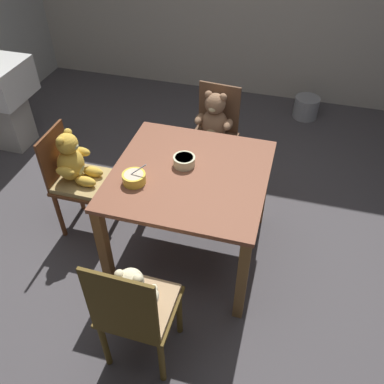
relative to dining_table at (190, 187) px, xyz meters
name	(u,v)px	position (x,y,z in m)	size (l,w,h in m)	color
ground_plane	(190,251)	(0.00, 0.00, -0.64)	(5.20, 5.20, 0.04)	#4A4649
dining_table	(190,187)	(0.00, 0.00, 0.00)	(0.98, 0.97, 0.74)	brown
teddy_chair_near_front	(135,303)	(-0.06, -0.86, -0.09)	(0.40, 0.38, 0.92)	brown
teddy_chair_far_center	(214,125)	(-0.04, 0.86, -0.06)	(0.41, 0.40, 0.86)	brown
teddy_chair_near_left	(75,170)	(-0.86, 0.04, -0.07)	(0.39, 0.37, 0.86)	brown
porridge_bowl_yellow_near_left	(134,178)	(-0.30, -0.18, 0.15)	(0.15, 0.14, 0.13)	yellow
porridge_bowl_cream_center	(184,161)	(-0.06, 0.07, 0.15)	(0.14, 0.14, 0.06)	beige
sink_basin	(0,93)	(-2.05, 0.87, -0.07)	(0.52, 0.50, 0.85)	#B7B2A8
metal_pail	(306,107)	(0.69, 2.15, -0.51)	(0.26, 0.26, 0.23)	#93969B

